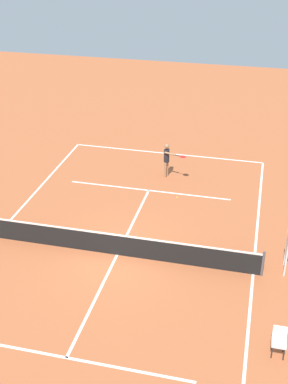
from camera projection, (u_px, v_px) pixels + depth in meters
The scene contains 6 objects.
ground_plane at pixel (117, 255), 20.25m from camera, with size 60.00×60.00×0.00m, color #AD5933.
court_lines at pixel (117, 255), 20.25m from camera, with size 10.71×20.13×0.01m.
tennis_net at pixel (117, 244), 20.01m from camera, with size 11.31×0.10×1.07m.
player_serving at pixel (167, 158), 25.71m from camera, with size 1.23×0.90×1.82m.
tennis_ball at pixel (177, 197), 24.26m from camera, with size 0.07×0.07×0.07m, color #CCE033.
courtside_chair_near at pixel (279, 340), 15.48m from camera, with size 0.44×0.46×0.95m.
Camera 1 is at (-4.94, 15.87, 11.88)m, focal length 47.87 mm.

